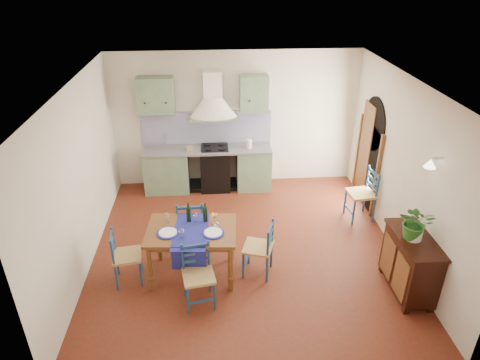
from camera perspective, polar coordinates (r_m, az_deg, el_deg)
name	(u,v)px	position (r m, az deg, el deg)	size (l,w,h in m)	color
floor	(245,249)	(7.31, 0.71, -9.15)	(5.00, 5.00, 0.00)	#47200F
back_wall	(213,140)	(8.77, -3.57, 5.34)	(5.00, 0.96, 2.80)	beige
right_wall	(396,166)	(7.45, 20.09, 1.80)	(0.26, 5.00, 2.80)	beige
left_wall	(80,180)	(6.84, -20.59, -0.05)	(0.04, 5.00, 2.80)	beige
ceiling	(246,85)	(6.05, 0.86, 12.60)	(5.00, 5.00, 0.01)	white
dining_table	(192,235)	(6.39, -6.44, -7.30)	(1.36, 1.04, 1.15)	brown
chair_near	(198,275)	(6.08, -5.60, -12.47)	(0.49, 0.49, 0.92)	navy
chair_far	(191,224)	(7.04, -6.57, -5.88)	(0.47, 0.47, 0.98)	navy
chair_left	(125,256)	(6.62, -15.10, -9.79)	(0.47, 0.47, 0.88)	navy
chair_right	(260,248)	(6.55, 2.68, -9.05)	(0.53, 0.53, 0.91)	navy
chair_spare	(363,194)	(8.17, 16.05, -1.78)	(0.51, 0.51, 0.98)	navy
sideboard	(410,263)	(6.66, 21.73, -10.19)	(0.50, 1.05, 0.94)	black
potted_plant	(416,223)	(6.27, 22.40, -5.29)	(0.46, 0.39, 0.51)	#286224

